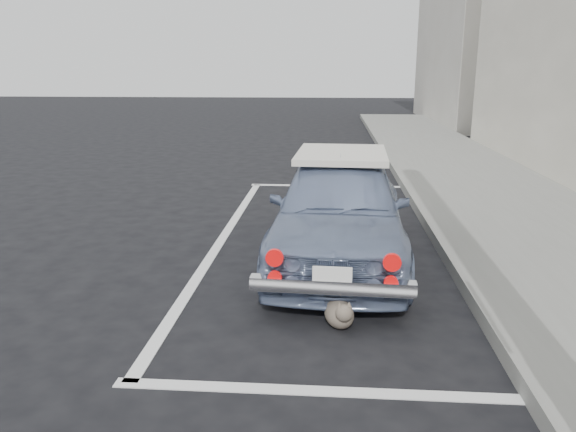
% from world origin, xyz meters
% --- Properties ---
extents(ground, '(80.00, 80.00, 0.00)m').
position_xyz_m(ground, '(0.00, 0.00, 0.00)').
color(ground, black).
rests_on(ground, ground).
extents(building_far, '(3.50, 10.00, 8.00)m').
position_xyz_m(building_far, '(6.35, 20.00, 4.00)').
color(building_far, '#B5AFA4').
rests_on(building_far, ground).
extents(pline_rear, '(3.00, 0.12, 0.01)m').
position_xyz_m(pline_rear, '(0.50, -0.50, 0.00)').
color(pline_rear, silver).
rests_on(pline_rear, ground).
extents(pline_front, '(3.00, 0.12, 0.01)m').
position_xyz_m(pline_front, '(0.50, 6.50, 0.00)').
color(pline_front, silver).
rests_on(pline_front, ground).
extents(pline_side, '(0.12, 7.00, 0.01)m').
position_xyz_m(pline_side, '(-0.90, 3.00, 0.00)').
color(pline_side, silver).
rests_on(pline_side, ground).
extents(retro_coupe, '(1.63, 3.73, 1.25)m').
position_xyz_m(retro_coupe, '(0.60, 2.28, 0.63)').
color(retro_coupe, slate).
rests_on(retro_coupe, ground).
extents(cat, '(0.33, 0.55, 0.30)m').
position_xyz_m(cat, '(0.59, 0.51, 0.14)').
color(cat, '#685E4F').
rests_on(cat, ground).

